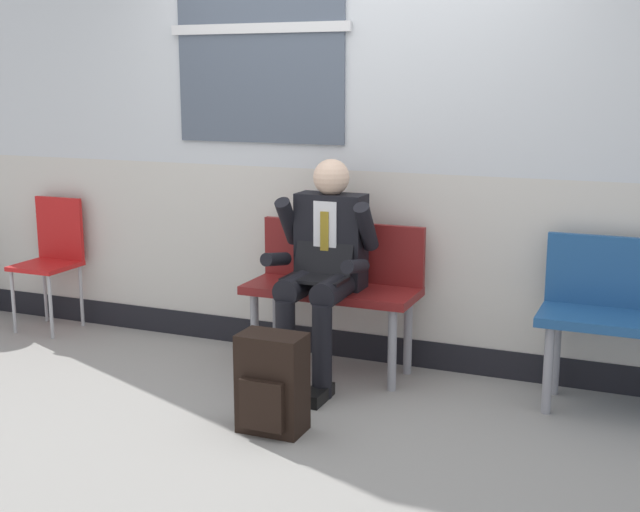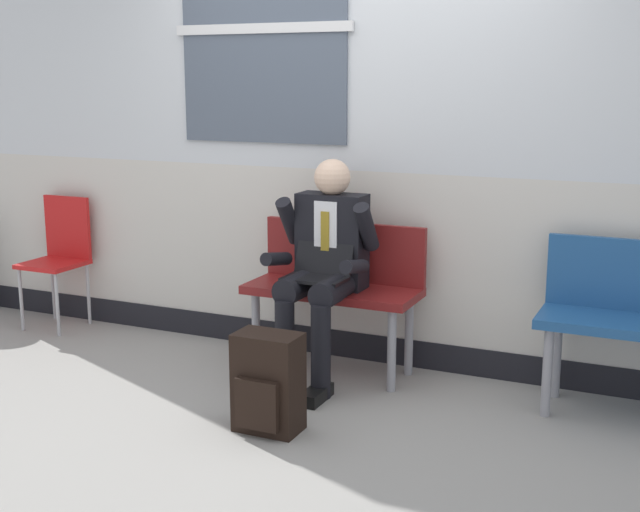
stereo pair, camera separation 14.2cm
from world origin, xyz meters
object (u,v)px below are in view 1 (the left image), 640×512
Objects in this scene: person_seated at (323,264)px; folding_chair at (53,251)px; bench_with_person at (335,281)px; backpack at (272,384)px.

person_seated reaches higher than folding_chair.
person_seated is (0.00, -0.19, 0.15)m from bench_with_person.
person_seated reaches higher than backpack.
bench_with_person is 0.80× the size of person_seated.
folding_chair reaches higher than bench_with_person.
backpack is at bearing -25.30° from folding_chair.
bench_with_person is at bearing -1.65° from folding_chair.
folding_chair is at bearing 178.35° from bench_with_person.
bench_with_person is 1.02m from backpack.
backpack is 0.55× the size of folding_chair.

